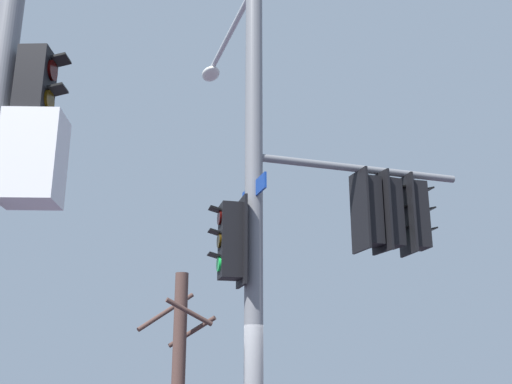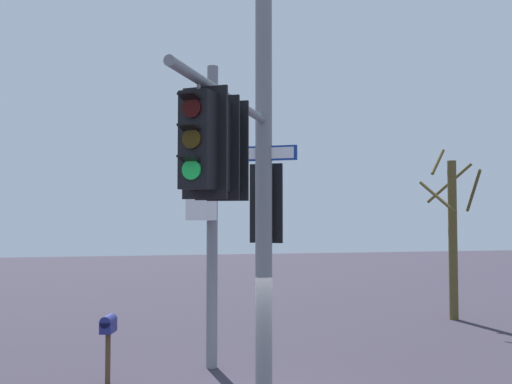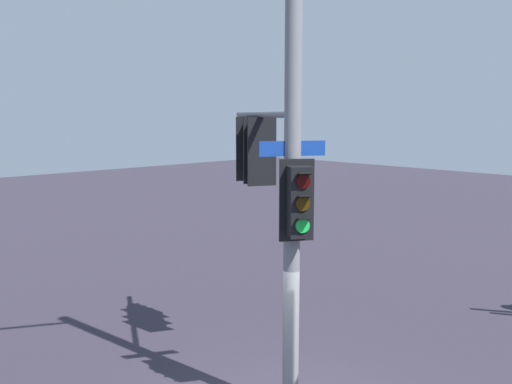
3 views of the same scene
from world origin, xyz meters
The scene contains 3 objects.
main_signal_pole_assembly centered at (-0.32, -1.18, 4.45)m, with size 4.73×3.80×8.53m.
secondary_pole_assembly centered at (-0.51, 3.49, 3.74)m, with size 0.77×0.78×6.98m.
bare_tree_behind_pole centered at (7.13, -4.89, 2.44)m, with size 1.92×1.87×4.62m.
Camera 1 is at (-6.21, 5.86, 1.74)m, focal length 43.10 mm.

